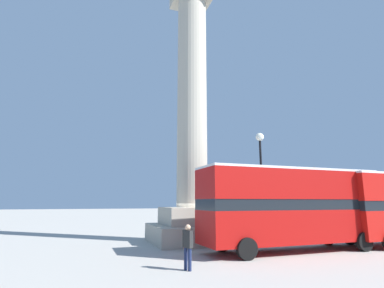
{
  "coord_description": "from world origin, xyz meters",
  "views": [
    {
      "loc": [
        -6.47,
        -19.32,
        2.61
      ],
      "look_at": [
        0.0,
        0.0,
        6.54
      ],
      "focal_mm": 28.0,
      "sensor_mm": 36.0,
      "label": 1
    }
  ],
  "objects_px": {
    "monument_column": "(192,136)",
    "street_lamp": "(261,173)",
    "bus_a": "(291,205)",
    "pedestrian_near_lamp": "(188,244)",
    "equestrian_statue": "(318,214)"
  },
  "relations": [
    {
      "from": "monument_column",
      "to": "street_lamp",
      "type": "height_order",
      "value": "monument_column"
    },
    {
      "from": "bus_a",
      "to": "pedestrian_near_lamp",
      "type": "bearing_deg",
      "value": -161.37
    },
    {
      "from": "monument_column",
      "to": "street_lamp",
      "type": "relative_size",
      "value": 2.88
    },
    {
      "from": "equestrian_statue",
      "to": "pedestrian_near_lamp",
      "type": "bearing_deg",
      "value": -143.66
    },
    {
      "from": "pedestrian_near_lamp",
      "to": "monument_column",
      "type": "bearing_deg",
      "value": 138.88
    },
    {
      "from": "street_lamp",
      "to": "pedestrian_near_lamp",
      "type": "distance_m",
      "value": 8.3
    },
    {
      "from": "monument_column",
      "to": "pedestrian_near_lamp",
      "type": "bearing_deg",
      "value": -109.68
    },
    {
      "from": "equestrian_statue",
      "to": "street_lamp",
      "type": "xyz_separation_m",
      "value": [
        -8.65,
        -5.37,
        2.72
      ]
    },
    {
      "from": "monument_column",
      "to": "pedestrian_near_lamp",
      "type": "distance_m",
      "value": 10.2
    },
    {
      "from": "bus_a",
      "to": "equestrian_statue",
      "type": "height_order",
      "value": "equestrian_statue"
    },
    {
      "from": "monument_column",
      "to": "equestrian_statue",
      "type": "distance_m",
      "value": 13.43
    },
    {
      "from": "equestrian_statue",
      "to": "street_lamp",
      "type": "distance_m",
      "value": 10.54
    },
    {
      "from": "equestrian_statue",
      "to": "monument_column",
      "type": "bearing_deg",
      "value": -167.15
    },
    {
      "from": "pedestrian_near_lamp",
      "to": "equestrian_statue",
      "type": "bearing_deg",
      "value": 102.06
    },
    {
      "from": "bus_a",
      "to": "street_lamp",
      "type": "relative_size",
      "value": 1.51
    }
  ]
}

